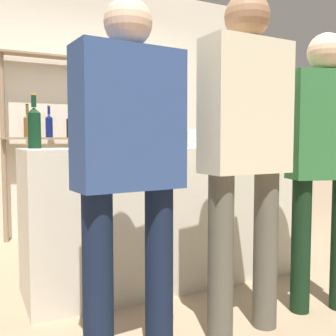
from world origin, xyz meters
The scene contains 14 objects.
ground_plane centered at (0.00, 0.00, 0.00)m, with size 16.00×16.00×0.00m, color #9E8466.
bar_counter centered at (0.00, 0.00, 0.49)m, with size 2.01×0.60×0.98m, color beige.
back_wall centered at (0.00, 1.90, 1.40)m, with size 3.61×0.12×2.80m, color beige.
back_shelf centered at (0.00, 1.72, 1.25)m, with size 2.03×0.18×1.92m.
counter_bottle_0 centered at (0.77, 0.14, 1.11)m, with size 0.08×0.08×0.34m.
counter_bottle_1 centered at (-0.90, 0.15, 1.13)m, with size 0.08×0.08×0.36m.
counter_bottle_2 centered at (-0.44, 0.06, 1.10)m, with size 0.07×0.07×0.32m.
wine_glass centered at (-0.01, -0.19, 1.09)m, with size 0.08×0.08×0.14m.
ice_bucket centered at (-0.27, -0.03, 1.10)m, with size 0.20×0.20×0.22m.
cork_jar centered at (0.26, 0.07, 1.05)m, with size 0.11×0.11×0.14m.
customer_left centered at (-0.63, -0.85, 0.97)m, with size 0.52×0.26×1.68m.
customer_center centered at (0.01, -0.89, 1.05)m, with size 0.49×0.23×1.79m.
customer_right centered at (0.60, -0.87, 0.99)m, with size 0.44×0.29×1.66m.
server_behind_counter centered at (0.25, 0.80, 1.01)m, with size 0.51×0.24×1.74m.
Camera 1 is at (-1.27, -2.55, 1.04)m, focal length 42.00 mm.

